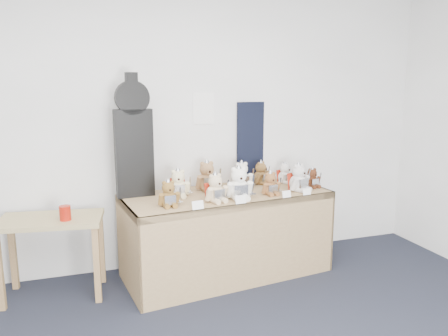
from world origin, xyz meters
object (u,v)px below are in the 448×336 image
object	(u,v)px
teddy_front_centre	(239,184)
teddy_back_centre_left	(207,177)
teddy_front_end	(312,179)
teddy_back_end	(285,174)
display_table	(230,213)
teddy_front_right	(270,184)
side_table	(51,232)
teddy_back_centre_right	(242,176)
teddy_front_far_left	(169,195)
red_cup	(65,213)
teddy_front_far_right	(299,179)
teddy_back_right	(261,174)
teddy_back_left	(178,184)
teddy_front_left	(216,189)
guitar_case	(134,137)

from	to	relation	value
teddy_front_centre	teddy_back_centre_left	xyz separation A→B (m)	(-0.18, 0.38, -0.00)
teddy_front_end	teddy_back_end	size ratio (longest dim) A/B	0.91
display_table	teddy_back_centre_left	world-z (taller)	teddy_back_centre_left
teddy_front_right	teddy_back_centre_left	bearing A→B (deg)	141.20
side_table	teddy_front_end	bearing A→B (deg)	6.13
side_table	teddy_back_centre_right	world-z (taller)	teddy_back_centre_right
teddy_front_end	teddy_front_centre	bearing A→B (deg)	-178.01
teddy_front_end	teddy_back_centre_right	size ratio (longest dim) A/B	0.76
display_table	teddy_front_centre	distance (m)	0.33
teddy_front_centre	teddy_front_far_left	bearing A→B (deg)	-172.75
teddy_front_end	side_table	bearing A→B (deg)	168.01
display_table	teddy_back_end	world-z (taller)	teddy_back_end
red_cup	teddy_front_right	size ratio (longest dim) A/B	0.51
display_table	teddy_front_end	bearing A→B (deg)	-4.84
teddy_back_centre_left	teddy_back_end	bearing A→B (deg)	-2.89
teddy_front_far_right	teddy_back_right	bearing A→B (deg)	96.03
teddy_front_far_right	teddy_front_centre	bearing A→B (deg)	163.56
teddy_back_centre_left	teddy_back_right	world-z (taller)	teddy_back_centre_left
display_table	side_table	distance (m)	1.53
teddy_back_centre_right	teddy_back_end	world-z (taller)	teddy_back_centre_right
red_cup	teddy_back_centre_left	distance (m)	1.29
teddy_back_left	teddy_back_centre_left	xyz separation A→B (m)	(0.31, 0.14, 0.02)
teddy_front_centre	teddy_front_far_right	distance (m)	0.63
teddy_front_left	display_table	bearing A→B (deg)	24.95
teddy_front_centre	teddy_back_centre_left	world-z (taller)	teddy_front_centre
red_cup	teddy_back_centre_right	world-z (taller)	teddy_back_centre_right
display_table	teddy_front_right	bearing A→B (deg)	-22.52
teddy_front_far_left	teddy_front_end	xyz separation A→B (m)	(1.44, 0.21, -0.01)
teddy_front_right	teddy_back_centre_right	size ratio (longest dim) A/B	0.83
teddy_back_left	teddy_back_centre_left	distance (m)	0.34
teddy_front_far_left	teddy_back_right	xyz separation A→B (m)	(1.03, 0.50, 0.01)
display_table	side_table	size ratio (longest dim) A/B	2.23
display_table	guitar_case	size ratio (longest dim) A/B	1.80
teddy_front_far_right	teddy_back_centre_right	bearing A→B (deg)	123.07
teddy_back_centre_left	teddy_front_left	bearing A→B (deg)	-101.69
teddy_back_end	teddy_front_far_left	bearing A→B (deg)	172.56
red_cup	teddy_front_end	world-z (taller)	teddy_front_end
teddy_front_right	teddy_front_far_right	size ratio (longest dim) A/B	0.80
display_table	side_table	bearing A→B (deg)	168.39
teddy_front_far_right	teddy_back_centre_left	world-z (taller)	teddy_back_centre_left
guitar_case	teddy_back_centre_left	world-z (taller)	guitar_case
teddy_front_right	teddy_front_centre	bearing A→B (deg)	-176.90
teddy_front_right	teddy_front_left	bearing A→B (deg)	-177.33
red_cup	teddy_front_right	xyz separation A→B (m)	(1.75, -0.11, 0.13)
teddy_back_centre_right	teddy_front_left	bearing A→B (deg)	-133.75
display_table	teddy_back_left	world-z (taller)	teddy_back_left
teddy_front_left	teddy_back_centre_right	xyz separation A→B (m)	(0.39, 0.40, 0.00)
red_cup	teddy_front_far_right	xyz separation A→B (m)	(2.06, -0.07, 0.15)
guitar_case	red_cup	bearing A→B (deg)	-165.00
guitar_case	red_cup	size ratio (longest dim) A/B	9.03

